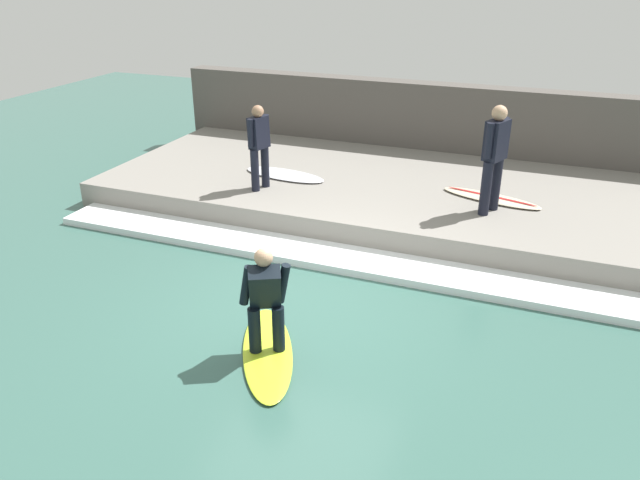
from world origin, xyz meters
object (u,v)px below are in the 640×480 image
surfer_riding (265,296)px  surfer_waiting_far (259,143)px  surfboard_riding (268,352)px  surfer_waiting_near (495,154)px  surfboard_waiting_near (491,198)px  surfboard_waiting_far (285,174)px

surfer_riding → surfer_waiting_far: (3.96, 2.03, 0.51)m
surfer_waiting_far → surfboard_riding: bearing=-152.9°
surfboard_riding → surfer_waiting_near: (4.32, -1.91, 1.41)m
surfboard_waiting_near → surfboard_waiting_far: 3.81m
surfer_riding → surfboard_waiting_far: size_ratio=0.76×
surfer_riding → surfboard_waiting_near: (4.90, -1.89, -0.30)m
surfer_riding → surfer_waiting_near: size_ratio=0.76×
surfboard_riding → surfboard_waiting_far: 5.13m
surfer_waiting_near → surfer_waiting_far: surfer_waiting_near is taller
surfer_waiting_far → surfboard_waiting_far: 1.13m
surfboard_waiting_far → surfboard_riding: bearing=-158.0°
surfboard_riding → surfboard_waiting_near: 5.27m
surfer_riding → surfboard_waiting_near: surfer_riding is taller
surfboard_riding → surfer_waiting_near: surfer_waiting_near is taller
surfboard_riding → surfboard_waiting_far: size_ratio=1.14×
surfer_riding → surfer_waiting_far: 4.48m
surfboard_waiting_near → surfer_waiting_far: size_ratio=1.20×
surfboard_riding → surfer_riding: 0.76m
surfboard_riding → surfboard_waiting_near: surfboard_waiting_near is taller
surfer_waiting_near → surfboard_waiting_near: surfer_waiting_near is taller
surfer_waiting_near → surfboard_waiting_far: (0.42, 3.83, -0.95)m
surfer_riding → surfboard_waiting_near: 5.26m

